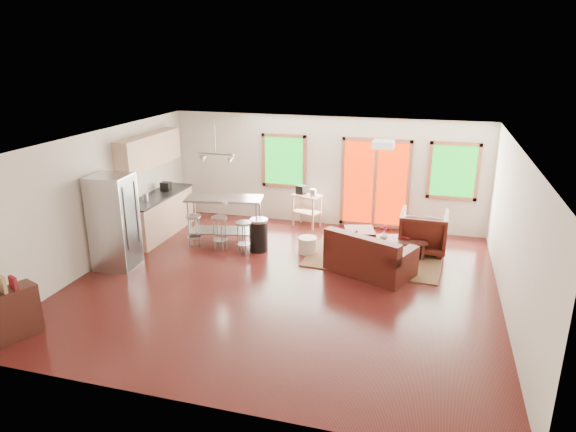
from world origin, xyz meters
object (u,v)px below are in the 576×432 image
(armchair, at_px, (423,229))
(loveseat, at_px, (369,257))
(ottoman, at_px, (359,238))
(kitchen_cart, at_px, (306,199))
(island, at_px, (225,212))
(refrigerator, at_px, (114,222))
(rug, at_px, (375,256))
(coffee_table, at_px, (401,241))

(armchair, bearing_deg, loveseat, 57.96)
(ottoman, bearing_deg, kitchen_cart, 144.73)
(island, bearing_deg, kitchen_cart, 46.13)
(loveseat, relative_size, refrigerator, 0.97)
(loveseat, xyz_separation_m, ottoman, (-0.37, 1.29, -0.13))
(rug, xyz_separation_m, ottoman, (-0.40, 0.40, 0.19))
(island, height_order, kitchen_cart, island)
(ottoman, relative_size, kitchen_cart, 0.61)
(island, relative_size, kitchen_cart, 1.73)
(loveseat, xyz_separation_m, kitchen_cart, (-1.80, 2.30, 0.35))
(ottoman, bearing_deg, loveseat, -74.03)
(loveseat, bearing_deg, kitchen_cart, 152.08)
(loveseat, bearing_deg, armchair, 80.72)
(refrigerator, relative_size, island, 1.07)
(ottoman, distance_m, kitchen_cart, 1.81)
(coffee_table, distance_m, kitchen_cart, 2.68)
(rug, height_order, kitchen_cart, kitchen_cart)
(refrigerator, xyz_separation_m, kitchen_cart, (2.98, 3.29, -0.24))
(armchair, distance_m, refrigerator, 6.22)
(island, bearing_deg, loveseat, -13.62)
(rug, bearing_deg, refrigerator, -158.64)
(armchair, xyz_separation_m, kitchen_cart, (-2.74, 0.87, 0.19))
(rug, xyz_separation_m, armchair, (0.91, 0.55, 0.47))
(refrigerator, bearing_deg, island, 44.52)
(kitchen_cart, bearing_deg, rug, -37.74)
(loveseat, height_order, island, island)
(rug, relative_size, armchair, 2.74)
(coffee_table, xyz_separation_m, kitchen_cart, (-2.32, 1.30, 0.34))
(coffee_table, relative_size, island, 0.64)
(coffee_table, bearing_deg, island, -176.74)
(coffee_table, distance_m, island, 3.79)
(coffee_table, bearing_deg, kitchen_cart, 150.78)
(loveseat, relative_size, coffee_table, 1.64)
(loveseat, distance_m, refrigerator, 4.91)
(rug, distance_m, refrigerator, 5.24)
(armchair, bearing_deg, coffee_table, 46.86)
(loveseat, distance_m, armchair, 1.72)
(rug, distance_m, ottoman, 0.60)
(refrigerator, bearing_deg, kitchen_cart, 42.97)
(refrigerator, distance_m, kitchen_cart, 4.44)
(rug, bearing_deg, armchair, 30.98)
(refrigerator, bearing_deg, loveseat, 6.86)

